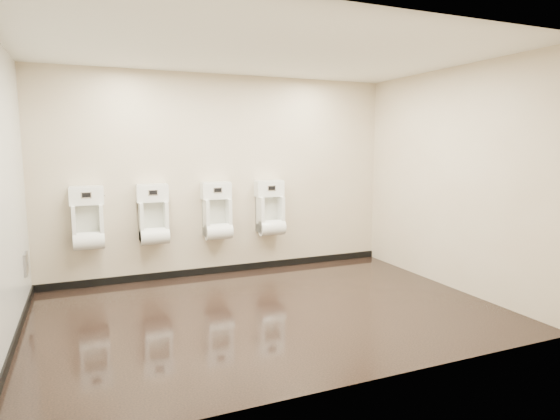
# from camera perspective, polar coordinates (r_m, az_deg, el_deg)

# --- Properties ---
(ground) EXTENTS (5.00, 3.50, 0.00)m
(ground) POSITION_cam_1_polar(r_m,az_deg,el_deg) (5.32, -1.30, -12.22)
(ground) COLOR black
(ground) RESTS_ON ground
(ceiling) EXTENTS (5.00, 3.50, 0.00)m
(ceiling) POSITION_cam_1_polar(r_m,az_deg,el_deg) (5.09, -1.40, 18.91)
(ceiling) COLOR white
(back_wall) EXTENTS (5.00, 0.02, 2.80)m
(back_wall) POSITION_cam_1_polar(r_m,az_deg,el_deg) (6.67, -6.86, 4.15)
(back_wall) COLOR beige
(back_wall) RESTS_ON ground
(front_wall) EXTENTS (5.00, 0.02, 2.80)m
(front_wall) POSITION_cam_1_polar(r_m,az_deg,el_deg) (3.45, 9.32, 0.67)
(front_wall) COLOR beige
(front_wall) RESTS_ON ground
(left_wall) EXTENTS (0.02, 3.50, 2.80)m
(left_wall) POSITION_cam_1_polar(r_m,az_deg,el_deg) (4.72, -30.93, 1.57)
(left_wall) COLOR beige
(left_wall) RESTS_ON ground
(right_wall) EXTENTS (0.02, 3.50, 2.80)m
(right_wall) POSITION_cam_1_polar(r_m,az_deg,el_deg) (6.36, 20.15, 3.55)
(right_wall) COLOR beige
(right_wall) RESTS_ON ground
(tile_overlay_left) EXTENTS (0.01, 3.50, 2.80)m
(tile_overlay_left) POSITION_cam_1_polar(r_m,az_deg,el_deg) (4.72, -30.87, 1.57)
(tile_overlay_left) COLOR silver
(tile_overlay_left) RESTS_ON ground
(skirting_back) EXTENTS (5.00, 0.02, 0.10)m
(skirting_back) POSITION_cam_1_polar(r_m,az_deg,el_deg) (6.87, -6.65, -7.15)
(skirting_back) COLOR black
(skirting_back) RESTS_ON ground
(skirting_left) EXTENTS (0.02, 3.50, 0.10)m
(skirting_left) POSITION_cam_1_polar(r_m,az_deg,el_deg) (5.02, -29.67, -13.92)
(skirting_left) COLOR black
(skirting_left) RESTS_ON ground
(access_panel) EXTENTS (0.04, 0.25, 0.25)m
(access_panel) POSITION_cam_1_polar(r_m,az_deg,el_deg) (6.03, -28.57, -5.80)
(access_panel) COLOR #9E9EA3
(access_panel) RESTS_ON left_wall
(urinal_0) EXTENTS (0.42, 0.31, 0.78)m
(urinal_0) POSITION_cam_1_polar(r_m,az_deg,el_deg) (6.33, -22.37, -1.43)
(urinal_0) COLOR white
(urinal_0) RESTS_ON back_wall
(urinal_1) EXTENTS (0.42, 0.31, 0.78)m
(urinal_1) POSITION_cam_1_polar(r_m,az_deg,el_deg) (6.39, -15.17, -1.03)
(urinal_1) COLOR white
(urinal_1) RESTS_ON back_wall
(urinal_2) EXTENTS (0.42, 0.31, 0.78)m
(urinal_2) POSITION_cam_1_polar(r_m,az_deg,el_deg) (6.55, -7.67, -0.61)
(urinal_2) COLOR white
(urinal_2) RESTS_ON back_wall
(urinal_3) EXTENTS (0.42, 0.31, 0.78)m
(urinal_3) POSITION_cam_1_polar(r_m,az_deg,el_deg) (6.80, -1.20, -0.23)
(urinal_3) COLOR white
(urinal_3) RESTS_ON back_wall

